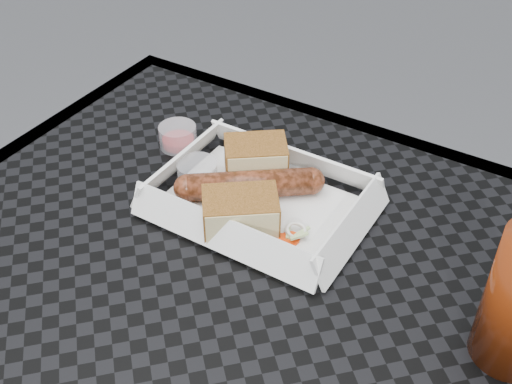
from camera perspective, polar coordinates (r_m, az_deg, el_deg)
patio_table at (r=0.71m, az=-3.78°, el=-14.57°), size 0.80×0.80×0.74m
food_tray at (r=0.76m, az=0.39°, el=-1.22°), size 0.22×0.15×0.00m
bratwurst at (r=0.76m, az=-0.57°, el=0.67°), size 0.15×0.12×0.03m
bread_near at (r=0.79m, az=-0.02°, el=2.95°), size 0.09×0.09×0.05m
bread_far at (r=0.72m, az=-1.38°, el=-1.81°), size 0.10×0.10×0.04m
veg_garnish at (r=0.72m, az=3.30°, el=-3.96°), size 0.03×0.03×0.00m
napkin at (r=0.80m, az=-0.90°, el=0.80°), size 0.14×0.14×0.00m
condiment_cup_sauce at (r=0.86m, az=-6.96°, el=4.93°), size 0.05×0.05×0.03m
condiment_cup_empty at (r=0.79m, az=-5.22°, el=1.68°), size 0.05×0.05×0.03m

